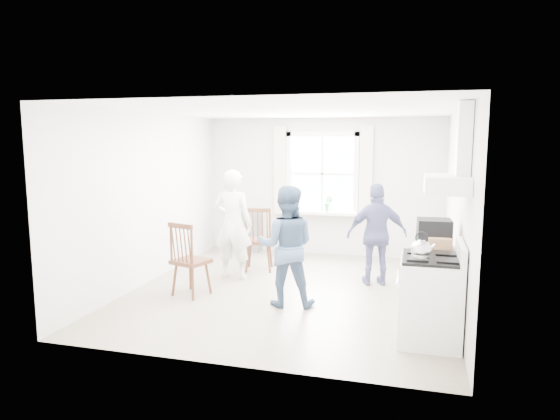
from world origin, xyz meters
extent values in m
cube|color=gray|center=(0.00, 0.00, -0.01)|extent=(4.62, 5.12, 0.02)
cube|color=beige|center=(0.00, 2.52, 1.30)|extent=(4.62, 0.04, 2.64)
cube|color=beige|center=(0.00, -2.52, 1.30)|extent=(4.62, 0.04, 2.64)
cube|color=beige|center=(-2.27, 0.00, 1.30)|extent=(0.04, 5.12, 2.64)
cube|color=beige|center=(2.27, 0.00, 1.30)|extent=(0.04, 5.12, 2.64)
cube|color=white|center=(0.00, 0.00, 2.61)|extent=(4.62, 5.12, 0.02)
cube|color=white|center=(0.00, 2.48, 1.55)|extent=(1.20, 0.02, 1.40)
cube|color=white|center=(0.00, 2.46, 2.29)|extent=(1.38, 0.09, 0.09)
cube|color=white|center=(0.00, 2.46, 0.81)|extent=(1.38, 0.09, 0.09)
cube|color=white|center=(-0.65, 2.46, 1.55)|extent=(0.09, 0.09, 1.58)
cube|color=white|center=(0.65, 2.46, 1.55)|extent=(0.09, 0.09, 1.58)
cube|color=white|center=(0.00, 2.38, 0.82)|extent=(1.38, 0.24, 0.06)
cube|color=beige|center=(-0.82, 2.44, 1.60)|extent=(0.24, 0.05, 1.70)
cube|color=beige|center=(0.82, 2.44, 1.60)|extent=(0.24, 0.05, 1.70)
cube|color=white|center=(2.02, -1.35, 1.74)|extent=(0.45, 0.76, 0.18)
cube|color=white|center=(2.17, -1.35, 2.21)|extent=(0.14, 0.30, 0.76)
cube|color=slate|center=(-1.40, 2.33, 0.40)|extent=(0.40, 0.30, 0.80)
cube|color=white|center=(1.91, -1.35, 0.46)|extent=(0.65, 0.76, 0.92)
cube|color=black|center=(1.91, -1.35, 0.94)|extent=(0.61, 0.72, 0.03)
cube|color=white|center=(2.20, -1.35, 1.02)|extent=(0.06, 0.76, 0.20)
cylinder|color=silver|center=(1.56, -1.35, 0.70)|extent=(0.02, 0.61, 0.02)
sphere|color=silver|center=(1.79, -1.49, 1.05)|extent=(0.21, 0.21, 0.21)
cylinder|color=silver|center=(1.79, -1.49, 0.99)|extent=(0.19, 0.19, 0.04)
torus|color=black|center=(1.79, -1.49, 1.18)|extent=(0.13, 0.02, 0.13)
cube|color=white|center=(1.98, -0.65, 0.45)|extent=(0.50, 0.55, 0.90)
cube|color=black|center=(1.94, -0.64, 0.99)|extent=(0.42, 0.38, 0.19)
cube|color=black|center=(1.94, -0.64, 1.17)|extent=(0.42, 0.38, 0.17)
cube|color=#AB7A52|center=(2.01, -0.84, 0.98)|extent=(0.26, 0.19, 0.16)
cube|color=#442415|center=(-0.80, 1.03, 0.50)|extent=(0.54, 0.53, 0.06)
cube|color=#442415|center=(-0.77, 0.83, 0.80)|extent=(0.45, 0.15, 0.60)
cylinder|color=#442415|center=(-0.80, 1.03, 0.24)|extent=(0.04, 0.04, 0.48)
cube|color=#442415|center=(-1.32, -0.53, 0.49)|extent=(0.57, 0.55, 0.05)
cube|color=#442415|center=(-1.38, -0.71, 0.78)|extent=(0.43, 0.19, 0.58)
cylinder|color=#442415|center=(-1.32, -0.53, 0.23)|extent=(0.04, 0.04, 0.46)
imported|color=white|center=(-1.05, 0.45, 0.87)|extent=(0.65, 0.65, 1.74)
imported|color=#435B7D|center=(0.09, -0.59, 0.80)|extent=(0.90, 0.90, 1.61)
imported|color=navy|center=(1.18, 0.68, 0.78)|extent=(1.12, 1.12, 1.55)
imported|color=#306C38|center=(0.14, 2.36, 1.00)|extent=(0.17, 0.17, 0.29)
camera|label=1|loc=(1.70, -6.85, 2.22)|focal=32.00mm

